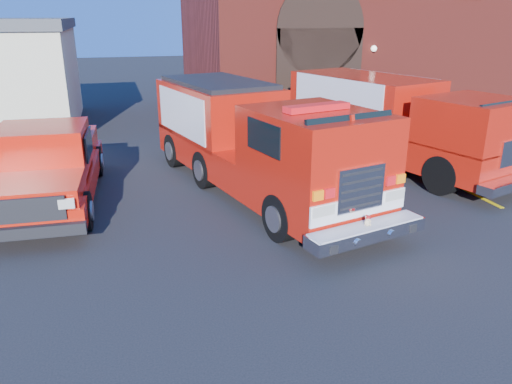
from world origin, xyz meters
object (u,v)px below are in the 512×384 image
object	(u,v)px
secondary_truck	(393,119)
pickup_truck	(48,166)
fire_engine	(254,140)
fire_station	(347,20)

from	to	relation	value
secondary_truck	pickup_truck	bearing A→B (deg)	-175.64
pickup_truck	secondary_truck	xyz separation A→B (m)	(10.01, 0.76, 0.48)
fire_engine	fire_station	bearing A→B (deg)	55.30
fire_engine	secondary_truck	size ratio (longest dim) A/B	1.09
fire_station	pickup_truck	bearing A→B (deg)	-140.12
fire_station	pickup_truck	xyz separation A→B (m)	(-13.16, -11.00, -3.30)
fire_station	pickup_truck	size ratio (longest dim) A/B	2.43
pickup_truck	fire_station	bearing A→B (deg)	39.88
fire_engine	pickup_truck	size ratio (longest dim) A/B	1.47
pickup_truck	secondary_truck	bearing A→B (deg)	4.36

